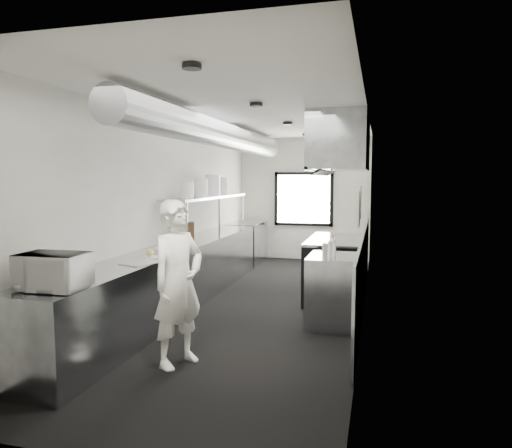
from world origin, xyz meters
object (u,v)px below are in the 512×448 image
Objects in this scene: range at (335,268)px; plate_stack_d at (222,186)px; line_cook at (178,283)px; squeeze_bottle_d at (333,246)px; prep_counter at (175,277)px; small_plate at (150,257)px; cutting_board at (174,246)px; deli_tub_a at (63,275)px; bottle_station at (334,290)px; plate_stack_b at (201,188)px; knife_block at (191,230)px; plate_stack_a at (187,190)px; pass_shelf at (209,198)px; microwave at (53,271)px; deli_tub_b at (72,270)px; exhaust_hood at (341,145)px; squeeze_bottle_a at (325,252)px; squeeze_bottle_b at (330,249)px; far_work_table at (246,243)px; squeeze_bottle_c at (334,249)px; plate_stack_c at (213,185)px; squeeze_bottle_e at (333,244)px.

plate_stack_d reaches higher than range.
line_cook is 8.40× the size of squeeze_bottle_d.
prep_counter is 30.18× the size of squeeze_bottle_d.
small_plate is 3.21m from plate_stack_d.
squeeze_bottle_d is at bearing 0.17° from cutting_board.
deli_tub_a reaches higher than small_plate.
bottle_station is at bearing -85.43° from range.
plate_stack_b reaches higher than line_cook.
plate_stack_a reaches higher than knife_block.
pass_shelf reaches higher than microwave.
deli_tub_b is at bearing -113.44° from knife_block.
exhaust_hood is 2.23m from squeeze_bottle_a.
range is 1.62m from squeeze_bottle_b.
line_cook is at bearing -68.62° from plate_stack_a.
prep_counter is 2.00× the size of pass_shelf.
bottle_station and far_work_table have the same top height.
cutting_board is at bearing -87.69° from pass_shelf.
prep_counter is at bearing 171.58° from squeeze_bottle_b.
line_cook reaches higher than squeeze_bottle_c.
far_work_table is 3.79m from cutting_board.
plate_stack_a is 1.26× the size of squeeze_bottle_b.
bottle_station is at bearing -49.53° from knife_block.
line_cook reaches higher than knife_block.
plate_stack_a is (-0.17, 1.55, 0.79)m from small_plate.
line_cook is at bearing -127.00° from squeeze_bottle_d.
cutting_board is 2.44× the size of plate_stack_a.
plate_stack_a is at bearing -92.30° from pass_shelf.
knife_block is 1.27× the size of squeeze_bottle_d.
range is 8.03× the size of squeeze_bottle_a.
squeeze_bottle_c is (1.38, 1.69, 0.14)m from line_cook.
plate_stack_b is at bearing -91.05° from far_work_table.
plate_stack_a is 1.54m from plate_stack_d.
squeeze_bottle_a is (2.24, -2.21, -0.76)m from plate_stack_c.
deli_tub_b is at bearing -95.30° from cutting_board.
microwave is (0.10, -4.13, -0.47)m from pass_shelf.
microwave is 3.17m from squeeze_bottle_b.
prep_counter is 1.03m from small_plate.
plate_stack_b is at bearing -90.77° from plate_stack_d.
bottle_station is 2.98× the size of plate_stack_b.
pass_shelf is at bearing 88.03° from microwave.
knife_block is 0.72m from plate_stack_b.
bottle_station is 1.68× the size of microwave.
squeeze_bottle_a is 0.21m from squeeze_bottle_b.
cutting_board is 2.27m from squeeze_bottle_c.
prep_counter is 2.53m from plate_stack_d.
deli_tub_a is (-1.02, -0.41, 0.11)m from line_cook.
line_cook is 2.77× the size of cutting_board.
prep_counter and bottle_station have the same top height.
cutting_board is 3.14× the size of squeeze_bottle_e.
microwave is (0.06, -2.63, 0.61)m from prep_counter.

